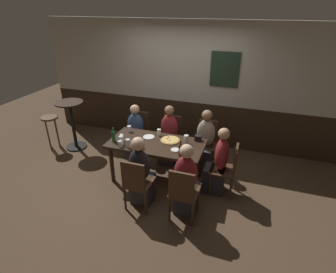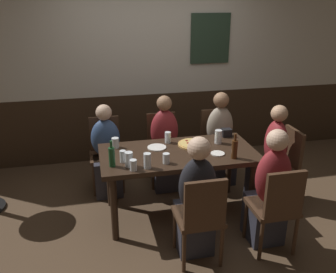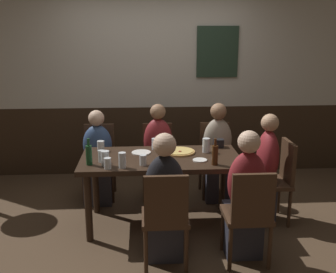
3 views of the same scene
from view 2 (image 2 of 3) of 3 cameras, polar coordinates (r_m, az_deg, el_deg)
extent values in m
plane|color=#4C3826|center=(4.14, 1.51, -11.82)|extent=(12.00, 12.00, 0.00)
cube|color=#332316|center=(5.39, -2.64, 1.89)|extent=(6.40, 0.10, 0.95)
cube|color=beige|center=(5.11, -2.90, 15.77)|extent=(6.40, 0.10, 1.65)
cube|color=#233828|center=(5.26, 6.65, 15.01)|extent=(0.56, 0.03, 0.68)
cube|color=black|center=(3.80, 1.61, -2.76)|extent=(1.62, 0.80, 0.05)
cylinder|color=black|center=(3.60, -8.44, -11.17)|extent=(0.07, 0.07, 0.69)
cylinder|color=black|center=(3.92, 12.98, -8.60)|extent=(0.07, 0.07, 0.69)
cylinder|color=black|center=(4.16, -9.15, -6.48)|extent=(0.07, 0.07, 0.69)
cylinder|color=black|center=(4.44, 9.52, -4.62)|extent=(0.07, 0.07, 0.69)
cube|color=#422B1C|center=(4.58, -0.66, -2.32)|extent=(0.40, 0.40, 0.04)
cube|color=#422B1C|center=(4.66, -1.13, 1.20)|extent=(0.36, 0.04, 0.43)
cylinder|color=#422B1C|center=(4.56, 1.89, -5.56)|extent=(0.04, 0.04, 0.41)
cylinder|color=#422B1C|center=(4.50, -2.34, -5.98)|extent=(0.04, 0.04, 0.41)
cylinder|color=#422B1C|center=(4.86, 0.90, -3.80)|extent=(0.04, 0.04, 0.41)
cylinder|color=#422B1C|center=(4.80, -3.06, -4.16)|extent=(0.04, 0.04, 0.41)
cube|color=#422B1C|center=(3.56, 15.98, -10.60)|extent=(0.40, 0.40, 0.04)
cube|color=#422B1C|center=(3.31, 17.83, -8.69)|extent=(0.36, 0.04, 0.43)
cylinder|color=#422B1C|center=(3.74, 12.05, -12.64)|extent=(0.04, 0.04, 0.41)
cylinder|color=#422B1C|center=(3.88, 16.73, -11.78)|extent=(0.04, 0.04, 0.41)
cylinder|color=#422B1C|center=(3.49, 14.37, -15.59)|extent=(0.04, 0.04, 0.41)
cylinder|color=#422B1C|center=(3.64, 19.32, -14.50)|extent=(0.04, 0.04, 0.41)
cube|color=#422B1C|center=(3.31, 4.74, -12.41)|extent=(0.40, 0.40, 0.04)
cube|color=#422B1C|center=(3.04, 5.87, -10.54)|extent=(0.36, 0.04, 0.43)
cylinder|color=#422B1C|center=(3.54, 1.08, -14.32)|extent=(0.04, 0.04, 0.41)
cylinder|color=#422B1C|center=(3.62, 6.47, -13.55)|extent=(0.04, 0.04, 0.41)
cylinder|color=#422B1C|center=(3.27, 2.53, -17.69)|extent=(0.04, 0.04, 0.41)
cylinder|color=#422B1C|center=(3.36, 8.39, -16.74)|extent=(0.04, 0.04, 0.41)
cube|color=#422B1C|center=(4.50, -9.61, -3.07)|extent=(0.40, 0.40, 0.04)
cube|color=#422B1C|center=(4.58, -9.93, 0.52)|extent=(0.36, 0.04, 0.43)
cylinder|color=#422B1C|center=(4.45, -7.11, -6.42)|extent=(0.04, 0.04, 0.41)
cylinder|color=#422B1C|center=(4.44, -11.50, -6.78)|extent=(0.04, 0.04, 0.41)
cylinder|color=#422B1C|center=(4.76, -7.52, -4.55)|extent=(0.04, 0.04, 0.41)
cylinder|color=#422B1C|center=(4.75, -11.62, -4.88)|extent=(0.04, 0.04, 0.41)
cube|color=#422B1C|center=(4.32, 16.60, -4.75)|extent=(0.40, 0.40, 0.04)
cube|color=#422B1C|center=(4.32, 19.02, -1.66)|extent=(0.04, 0.36, 0.43)
cylinder|color=#422B1C|center=(4.22, 15.32, -8.75)|extent=(0.04, 0.04, 0.41)
cylinder|color=#422B1C|center=(4.48, 13.36, -6.68)|extent=(0.04, 0.04, 0.41)
cylinder|color=#422B1C|center=(4.38, 19.31, -8.07)|extent=(0.04, 0.04, 0.41)
cylinder|color=#422B1C|center=(4.63, 17.18, -6.13)|extent=(0.04, 0.04, 0.41)
cube|color=#422B1C|center=(4.76, 7.78, -1.56)|extent=(0.40, 0.40, 0.04)
cube|color=#422B1C|center=(4.84, 7.19, 1.81)|extent=(0.36, 0.04, 0.43)
cylinder|color=#422B1C|center=(4.77, 10.26, -4.64)|extent=(0.04, 0.04, 0.41)
cylinder|color=#422B1C|center=(4.66, 6.37, -5.08)|extent=(0.04, 0.04, 0.41)
cylinder|color=#422B1C|center=(5.06, 8.81, -3.01)|extent=(0.04, 0.04, 0.41)
cylinder|color=#422B1C|center=(4.95, 5.13, -3.39)|extent=(0.04, 0.04, 0.41)
cube|color=#2D2D38|center=(4.55, -0.32, -5.33)|extent=(0.32, 0.34, 0.45)
ellipsoid|color=maroon|center=(4.43, -0.57, 0.89)|extent=(0.34, 0.22, 0.54)
sphere|color=#936B4C|center=(4.32, -0.59, 5.25)|extent=(0.18, 0.18, 0.18)
cube|color=#2D2D38|center=(3.77, 14.74, -12.27)|extent=(0.32, 0.34, 0.45)
ellipsoid|color=maroon|center=(3.45, 16.17, -6.11)|extent=(0.34, 0.22, 0.55)
sphere|color=#DBB293|center=(3.31, 16.80, -0.54)|extent=(0.19, 0.19, 0.19)
cube|color=#2D2D38|center=(3.53, 4.00, -14.04)|extent=(0.32, 0.34, 0.45)
ellipsoid|color=black|center=(3.20, 4.68, -7.74)|extent=(0.34, 0.22, 0.53)
sphere|color=#DBB293|center=(3.04, 4.88, -1.85)|extent=(0.20, 0.20, 0.20)
cube|color=#2D2D38|center=(4.47, -9.35, -6.14)|extent=(0.32, 0.34, 0.45)
ellipsoid|color=#334C7A|center=(4.37, -9.78, -0.25)|extent=(0.34, 0.22, 0.47)
sphere|color=#DBB293|center=(4.26, -10.04, 3.73)|extent=(0.19, 0.19, 0.19)
cube|color=#2D2D38|center=(4.36, 14.80, -7.38)|extent=(0.34, 0.32, 0.45)
ellipsoid|color=maroon|center=(4.19, 16.54, -1.17)|extent=(0.22, 0.34, 0.55)
sphere|color=tan|center=(4.07, 17.06, 3.48)|extent=(0.18, 0.18, 0.18)
cube|color=#2D2D38|center=(4.74, 8.18, -4.44)|extent=(0.32, 0.34, 0.45)
ellipsoid|color=tan|center=(4.63, 8.11, 1.49)|extent=(0.34, 0.22, 0.53)
sphere|color=#936B4C|center=(4.52, 8.34, 5.68)|extent=(0.19, 0.19, 0.19)
cylinder|color=tan|center=(3.96, 3.95, -1.23)|extent=(0.33, 0.33, 0.02)
cylinder|color=#DBB760|center=(3.96, 3.96, -1.07)|extent=(0.29, 0.29, 0.01)
cylinder|color=maroon|center=(3.95, 3.16, -1.00)|extent=(0.03, 0.03, 0.00)
cylinder|color=maroon|center=(3.92, 4.20, -1.22)|extent=(0.03, 0.03, 0.00)
cylinder|color=maroon|center=(4.01, 2.93, -0.63)|extent=(0.03, 0.03, 0.00)
cylinder|color=silver|center=(4.02, 7.89, -0.03)|extent=(0.08, 0.08, 0.15)
cylinder|color=#B26623|center=(4.03, 7.88, -0.28)|extent=(0.07, 0.07, 0.11)
cylinder|color=silver|center=(3.47, -6.14, -3.57)|extent=(0.08, 0.08, 0.14)
cylinder|color=#331E14|center=(3.48, -6.12, -4.06)|extent=(0.07, 0.07, 0.08)
cylinder|color=silver|center=(3.57, -7.08, -3.11)|extent=(0.06, 0.06, 0.12)
cylinder|color=#331E14|center=(3.58, -7.06, -3.51)|extent=(0.05, 0.05, 0.07)
cylinder|color=silver|center=(3.39, -5.46, -4.49)|extent=(0.07, 0.07, 0.11)
cylinder|color=#331E14|center=(3.41, -5.44, -4.99)|extent=(0.06, 0.06, 0.04)
cylinder|color=silver|center=(3.91, -8.25, -0.99)|extent=(0.08, 0.08, 0.11)
cylinder|color=#B26623|center=(3.92, -8.23, -1.35)|extent=(0.07, 0.07, 0.06)
cylinder|color=silver|center=(3.42, -3.26, -3.82)|extent=(0.07, 0.07, 0.15)
cylinder|color=#331E14|center=(3.43, -3.25, -4.02)|extent=(0.06, 0.06, 0.12)
cylinder|color=silver|center=(3.52, -0.29, -3.45)|extent=(0.07, 0.07, 0.10)
cylinder|color=#B26623|center=(3.53, -0.29, -3.84)|extent=(0.06, 0.06, 0.05)
cylinder|color=silver|center=(4.00, -0.02, -0.14)|extent=(0.07, 0.07, 0.12)
cylinder|color=silver|center=(4.01, -0.02, -0.30)|extent=(0.06, 0.06, 0.10)
cylinder|color=#194723|center=(3.48, -8.79, -3.22)|extent=(0.06, 0.06, 0.19)
cylinder|color=#194723|center=(3.43, -8.91, -1.23)|extent=(0.03, 0.03, 0.07)
cylinder|color=#42230F|center=(3.67, 10.37, -2.00)|extent=(0.06, 0.06, 0.19)
cylinder|color=#42230F|center=(3.62, 10.51, -0.11)|extent=(0.03, 0.03, 0.07)
cylinder|color=white|center=(3.88, -1.76, -1.72)|extent=(0.20, 0.20, 0.01)
cylinder|color=white|center=(3.77, 7.80, -2.67)|extent=(0.14, 0.14, 0.01)
cube|color=black|center=(4.24, 9.13, 0.62)|extent=(0.11, 0.09, 0.09)
camera|label=1|loc=(2.44, 92.09, 14.69)|focal=28.59mm
camera|label=3|loc=(0.93, 111.90, -24.60)|focal=43.65mm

